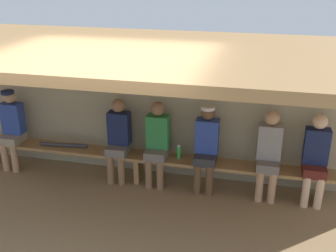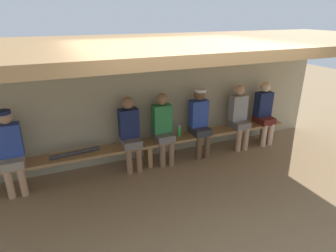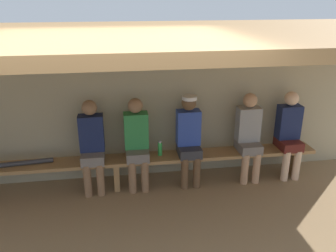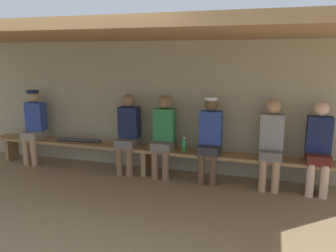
{
  "view_description": "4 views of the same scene",
  "coord_description": "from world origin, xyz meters",
  "px_view_note": "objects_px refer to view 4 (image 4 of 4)",
  "views": [
    {
      "loc": [
        1.79,
        -4.02,
        3.31
      ],
      "look_at": [
        0.52,
        1.38,
        1.06
      ],
      "focal_mm": 44.13,
      "sensor_mm": 36.0,
      "label": 1
    },
    {
      "loc": [
        -1.47,
        -2.96,
        2.66
      ],
      "look_at": [
        0.23,
        1.13,
        0.9
      ],
      "focal_mm": 30.5,
      "sensor_mm": 36.0,
      "label": 2
    },
    {
      "loc": [
        0.06,
        -3.02,
        2.69
      ],
      "look_at": [
        0.69,
        1.12,
        1.09
      ],
      "focal_mm": 37.22,
      "sensor_mm": 36.0,
      "label": 3
    },
    {
      "loc": [
        1.96,
        -3.5,
        1.97
      ],
      "look_at": [
        0.42,
        1.43,
        0.88
      ],
      "focal_mm": 36.06,
      "sensor_mm": 36.0,
      "label": 4
    }
  ],
  "objects_px": {
    "player_leftmost": "(210,135)",
    "water_bottle_orange": "(184,144)",
    "baseball_bat": "(79,140)",
    "bench": "(146,152)",
    "player_rightmost": "(34,123)",
    "player_with_sunglasses": "(128,131)",
    "player_shirtless_tan": "(164,133)",
    "player_near_post": "(319,144)",
    "player_in_red": "(271,141)"
  },
  "relations": [
    {
      "from": "player_shirtless_tan",
      "to": "baseball_bat",
      "type": "relative_size",
      "value": 1.66
    },
    {
      "from": "player_in_red",
      "to": "player_near_post",
      "type": "relative_size",
      "value": 1.0
    },
    {
      "from": "player_in_red",
      "to": "player_near_post",
      "type": "height_order",
      "value": "same"
    },
    {
      "from": "player_in_red",
      "to": "player_leftmost",
      "type": "bearing_deg",
      "value": 179.97
    },
    {
      "from": "bench",
      "to": "player_with_sunglasses",
      "type": "relative_size",
      "value": 4.49
    },
    {
      "from": "player_rightmost",
      "to": "baseball_bat",
      "type": "distance_m",
      "value": 0.95
    },
    {
      "from": "player_rightmost",
      "to": "baseball_bat",
      "type": "relative_size",
      "value": 1.67
    },
    {
      "from": "water_bottle_orange",
      "to": "player_rightmost",
      "type": "bearing_deg",
      "value": -179.44
    },
    {
      "from": "player_in_red",
      "to": "baseball_bat",
      "type": "relative_size",
      "value": 1.66
    },
    {
      "from": "player_shirtless_tan",
      "to": "player_leftmost",
      "type": "bearing_deg",
      "value": 0.04
    },
    {
      "from": "bench",
      "to": "player_with_sunglasses",
      "type": "height_order",
      "value": "player_with_sunglasses"
    },
    {
      "from": "bench",
      "to": "baseball_bat",
      "type": "xyz_separation_m",
      "value": [
        -1.27,
        -0.0,
        0.11
      ]
    },
    {
      "from": "player_leftmost",
      "to": "water_bottle_orange",
      "type": "distance_m",
      "value": 0.46
    },
    {
      "from": "bench",
      "to": "player_in_red",
      "type": "height_order",
      "value": "player_in_red"
    },
    {
      "from": "player_with_sunglasses",
      "to": "baseball_bat",
      "type": "height_order",
      "value": "player_with_sunglasses"
    },
    {
      "from": "bench",
      "to": "baseball_bat",
      "type": "height_order",
      "value": "baseball_bat"
    },
    {
      "from": "player_leftmost",
      "to": "player_rightmost",
      "type": "height_order",
      "value": "same"
    },
    {
      "from": "player_shirtless_tan",
      "to": "baseball_bat",
      "type": "xyz_separation_m",
      "value": [
        -1.58,
        -0.0,
        -0.24
      ]
    },
    {
      "from": "player_in_red",
      "to": "player_near_post",
      "type": "distance_m",
      "value": 0.64
    },
    {
      "from": "player_shirtless_tan",
      "to": "water_bottle_orange",
      "type": "height_order",
      "value": "player_shirtless_tan"
    },
    {
      "from": "player_rightmost",
      "to": "player_in_red",
      "type": "bearing_deg",
      "value": -0.01
    },
    {
      "from": "player_rightmost",
      "to": "water_bottle_orange",
      "type": "bearing_deg",
      "value": 0.56
    },
    {
      "from": "player_in_red",
      "to": "player_rightmost",
      "type": "relative_size",
      "value": 0.99
    },
    {
      "from": "player_shirtless_tan",
      "to": "player_rightmost",
      "type": "relative_size",
      "value": 0.99
    },
    {
      "from": "player_shirtless_tan",
      "to": "player_rightmost",
      "type": "distance_m",
      "value": 2.49
    },
    {
      "from": "player_leftmost",
      "to": "baseball_bat",
      "type": "distance_m",
      "value": 2.35
    },
    {
      "from": "water_bottle_orange",
      "to": "player_leftmost",
      "type": "bearing_deg",
      "value": -3.75
    },
    {
      "from": "water_bottle_orange",
      "to": "player_near_post",
      "type": "bearing_deg",
      "value": -0.81
    },
    {
      "from": "player_rightmost",
      "to": "player_near_post",
      "type": "bearing_deg",
      "value": -0.01
    },
    {
      "from": "player_leftmost",
      "to": "player_with_sunglasses",
      "type": "relative_size",
      "value": 1.01
    },
    {
      "from": "water_bottle_orange",
      "to": "baseball_bat",
      "type": "height_order",
      "value": "water_bottle_orange"
    },
    {
      "from": "player_near_post",
      "to": "water_bottle_orange",
      "type": "relative_size",
      "value": 6.02
    },
    {
      "from": "player_near_post",
      "to": "player_leftmost",
      "type": "bearing_deg",
      "value": 179.98
    },
    {
      "from": "bench",
      "to": "player_in_red",
      "type": "xyz_separation_m",
      "value": [
        1.98,
        0.0,
        0.34
      ]
    },
    {
      "from": "player_leftmost",
      "to": "player_in_red",
      "type": "bearing_deg",
      "value": -0.03
    },
    {
      "from": "player_leftmost",
      "to": "player_rightmost",
      "type": "distance_m",
      "value": 3.25
    },
    {
      "from": "player_near_post",
      "to": "bench",
      "type": "bearing_deg",
      "value": -179.93
    },
    {
      "from": "player_leftmost",
      "to": "player_rightmost",
      "type": "xyz_separation_m",
      "value": [
        -3.25,
        0.0,
        0.0
      ]
    },
    {
      "from": "player_leftmost",
      "to": "water_bottle_orange",
      "type": "bearing_deg",
      "value": 176.25
    },
    {
      "from": "bench",
      "to": "water_bottle_orange",
      "type": "bearing_deg",
      "value": 2.76
    },
    {
      "from": "baseball_bat",
      "to": "player_shirtless_tan",
      "type": "bearing_deg",
      "value": -6.11
    },
    {
      "from": "player_shirtless_tan",
      "to": "water_bottle_orange",
      "type": "relative_size",
      "value": 6.02
    },
    {
      "from": "player_leftmost",
      "to": "player_with_sunglasses",
      "type": "height_order",
      "value": "player_leftmost"
    },
    {
      "from": "bench",
      "to": "player_rightmost",
      "type": "relative_size",
      "value": 4.46
    },
    {
      "from": "player_in_red",
      "to": "baseball_bat",
      "type": "bearing_deg",
      "value": -179.95
    },
    {
      "from": "water_bottle_orange",
      "to": "bench",
      "type": "bearing_deg",
      "value": -177.24
    },
    {
      "from": "player_near_post",
      "to": "baseball_bat",
      "type": "xyz_separation_m",
      "value": [
        -3.9,
        -0.0,
        -0.24
      ]
    },
    {
      "from": "bench",
      "to": "player_leftmost",
      "type": "xyz_separation_m",
      "value": [
        1.07,
        0.0,
        0.36
      ]
    },
    {
      "from": "water_bottle_orange",
      "to": "player_with_sunglasses",
      "type": "bearing_deg",
      "value": -178.33
    },
    {
      "from": "player_in_red",
      "to": "water_bottle_orange",
      "type": "bearing_deg",
      "value": 178.79
    }
  ]
}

